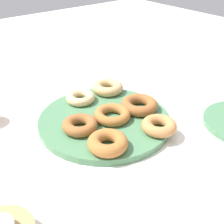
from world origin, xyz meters
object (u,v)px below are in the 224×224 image
donut_3 (159,126)px  donut_2 (81,97)px  donut_5 (139,105)px  donut_1 (112,115)px  donut_0 (80,125)px  donut_plate (104,120)px  donut_4 (108,87)px  donut_6 (108,143)px

donut_3 → donut_2: bearing=-75.0°
donut_3 → donut_5: bearing=-107.1°
donut_3 → donut_1: bearing=-63.7°
donut_2 → donut_0: bearing=55.2°
donut_plate → donut_3: size_ratio=4.00×
donut_plate → donut_1: bearing=124.2°
donut_0 → donut_3: size_ratio=1.01×
donut_0 → donut_4: (-0.17, -0.11, 0.00)m
donut_0 → donut_2: donut_0 is taller
donut_0 → donut_3: same height
donut_3 → donut_5: (-0.03, -0.10, 0.00)m
donut_0 → donut_plate: bearing=-174.9°
donut_plate → donut_0: (0.08, 0.01, 0.02)m
donut_0 → donut_6: bearing=94.6°
donut_2 → donut_4: (-0.09, 0.00, 0.00)m
donut_6 → donut_1: bearing=-133.5°
donut_plate → donut_4: donut_4 is taller
donut_3 → donut_0: bearing=-39.7°
donut_0 → donut_1: 0.09m
donut_3 → donut_5: size_ratio=0.86×
donut_1 → donut_5: donut_5 is taller
donut_1 → donut_4: bearing=-123.9°
donut_3 → donut_6: size_ratio=0.94×
donut_0 → donut_4: donut_4 is taller
donut_5 → donut_4: bearing=-89.6°
donut_plate → donut_6: 0.12m
donut_3 → donut_4: size_ratio=0.93×
donut_1 → donut_5: (-0.08, 0.01, 0.00)m
donut_0 → donut_6: size_ratio=0.95×
donut_plate → donut_0: 0.08m
donut_5 → donut_2: bearing=-55.2°
donut_plate → donut_5: 0.10m
donut_plate → donut_0: bearing=5.1°
donut_plate → donut_1: donut_1 is taller
donut_plate → donut_3: (-0.06, 0.12, 0.02)m
donut_5 → donut_6: size_ratio=1.10×
donut_6 → donut_5: bearing=-155.0°
donut_5 → donut_6: same height
donut_plate → donut_2: bearing=-91.3°
donut_2 → donut_6: size_ratio=0.90×
donut_0 → donut_3: bearing=140.3°
donut_0 → donut_1: bearing=173.6°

